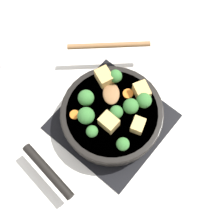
% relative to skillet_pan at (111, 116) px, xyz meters
% --- Properties ---
extents(ground_plane, '(2.40, 2.40, 0.00)m').
position_rel_skillet_pan_xyz_m(ground_plane, '(0.00, 0.00, -0.06)').
color(ground_plane, white).
extents(front_burner_grate, '(0.31, 0.31, 0.03)m').
position_rel_skillet_pan_xyz_m(front_burner_grate, '(0.00, 0.00, -0.05)').
color(front_burner_grate, black).
rests_on(front_burner_grate, ground_plane).
extents(skillet_pan, '(0.30, 0.41, 0.06)m').
position_rel_skillet_pan_xyz_m(skillet_pan, '(0.00, 0.00, 0.00)').
color(skillet_pan, black).
rests_on(skillet_pan, front_burner_grate).
extents(wooden_spoon, '(0.25, 0.25, 0.02)m').
position_rel_skillet_pan_xyz_m(wooden_spoon, '(-0.10, 0.11, 0.03)').
color(wooden_spoon, olive).
rests_on(wooden_spoon, skillet_pan).
extents(tofu_cube_center_large, '(0.05, 0.04, 0.04)m').
position_rel_skillet_pan_xyz_m(tofu_cube_center_large, '(0.02, -0.03, 0.05)').
color(tofu_cube_center_large, tan).
rests_on(tofu_cube_center_large, skillet_pan).
extents(tofu_cube_near_handle, '(0.06, 0.05, 0.04)m').
position_rel_skillet_pan_xyz_m(tofu_cube_near_handle, '(-0.08, 0.07, 0.05)').
color(tofu_cube_near_handle, tan).
rests_on(tofu_cube_near_handle, skillet_pan).
extents(tofu_cube_east_chunk, '(0.04, 0.05, 0.03)m').
position_rel_skillet_pan_xyz_m(tofu_cube_east_chunk, '(0.08, 0.01, 0.04)').
color(tofu_cube_east_chunk, tan).
rests_on(tofu_cube_east_chunk, skillet_pan).
extents(tofu_cube_west_chunk, '(0.06, 0.06, 0.04)m').
position_rel_skillet_pan_xyz_m(tofu_cube_west_chunk, '(0.03, 0.10, 0.05)').
color(tofu_cube_west_chunk, tan).
rests_on(tofu_cube_west_chunk, skillet_pan).
extents(broccoli_floret_near_spoon, '(0.03, 0.03, 0.04)m').
position_rel_skillet_pan_xyz_m(broccoli_floret_near_spoon, '(-0.00, -0.08, 0.05)').
color(broccoli_floret_near_spoon, '#709956').
rests_on(broccoli_floret_near_spoon, skillet_pan).
extents(broccoli_floret_center_top, '(0.04, 0.04, 0.04)m').
position_rel_skillet_pan_xyz_m(broccoli_floret_center_top, '(0.02, 0.00, 0.05)').
color(broccoli_floret_center_top, '#709956').
rests_on(broccoli_floret_center_top, skillet_pan).
extents(broccoli_floret_east_rim, '(0.05, 0.05, 0.05)m').
position_rel_skillet_pan_xyz_m(broccoli_floret_east_rim, '(-0.07, -0.02, 0.06)').
color(broccoli_floret_east_rim, '#709956').
rests_on(broccoli_floret_east_rim, skillet_pan).
extents(broccoli_floret_west_rim, '(0.04, 0.04, 0.05)m').
position_rel_skillet_pan_xyz_m(broccoli_floret_west_rim, '(0.05, 0.08, 0.05)').
color(broccoli_floret_west_rim, '#709956').
rests_on(broccoli_floret_west_rim, skillet_pan).
extents(broccoli_floret_north_edge, '(0.05, 0.05, 0.05)m').
position_rel_skillet_pan_xyz_m(broccoli_floret_north_edge, '(-0.04, -0.06, 0.06)').
color(broccoli_floret_north_edge, '#709956').
rests_on(broccoli_floret_north_edge, skillet_pan).
extents(broccoli_floret_south_cluster, '(0.04, 0.04, 0.04)m').
position_rel_skillet_pan_xyz_m(broccoli_floret_south_cluster, '(0.09, -0.06, 0.05)').
color(broccoli_floret_south_cluster, '#709956').
rests_on(broccoli_floret_south_cluster, skillet_pan).
extents(broccoli_floret_mid_floret, '(0.04, 0.04, 0.05)m').
position_rel_skillet_pan_xyz_m(broccoli_floret_mid_floret, '(0.04, 0.04, 0.05)').
color(broccoli_floret_mid_floret, '#709956').
rests_on(broccoli_floret_mid_floret, skillet_pan).
extents(broccoli_floret_small_inner, '(0.04, 0.04, 0.05)m').
position_rel_skillet_pan_xyz_m(broccoli_floret_small_inner, '(-0.06, 0.09, 0.05)').
color(broccoli_floret_small_inner, '#709956').
rests_on(broccoli_floret_small_inner, skillet_pan).
extents(carrot_slice_orange_thin, '(0.03, 0.03, 0.01)m').
position_rel_skillet_pan_xyz_m(carrot_slice_orange_thin, '(-0.07, -0.07, 0.03)').
color(carrot_slice_orange_thin, orange).
rests_on(carrot_slice_orange_thin, skillet_pan).
extents(carrot_slice_near_center, '(0.03, 0.03, 0.01)m').
position_rel_skillet_pan_xyz_m(carrot_slice_near_center, '(-0.00, 0.07, 0.03)').
color(carrot_slice_near_center, orange).
rests_on(carrot_slice_near_center, skillet_pan).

